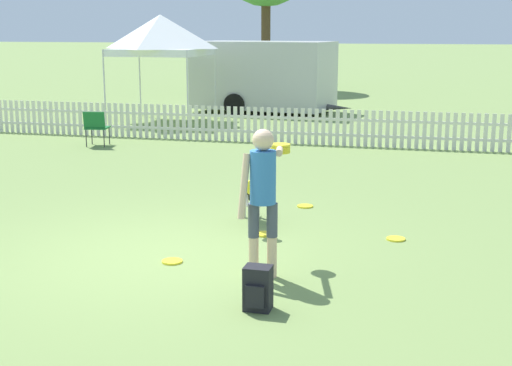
{
  "coord_description": "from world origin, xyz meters",
  "views": [
    {
      "loc": [
        3.16,
        -7.64,
        2.67
      ],
      "look_at": [
        0.99,
        0.78,
        0.78
      ],
      "focal_mm": 50.0,
      "sensor_mm": 36.0,
      "label": 1
    }
  ],
  "objects_px": {
    "canopy_tent_main": "(161,35)",
    "equipment_trailer": "(264,75)",
    "frisbee_near_dog": "(396,239)",
    "frisbee_midfield": "(305,206)",
    "frisbee_near_handler": "(263,234)",
    "leaping_dog": "(252,192)",
    "folding_chair_center": "(96,125)",
    "frisbee_far_scatter": "(172,261)",
    "handler_person": "(264,184)",
    "backpack_on_grass": "(258,289)"
  },
  "relations": [
    {
      "from": "equipment_trailer",
      "to": "backpack_on_grass",
      "type": "bearing_deg",
      "value": -68.32
    },
    {
      "from": "frisbee_near_handler",
      "to": "backpack_on_grass",
      "type": "height_order",
      "value": "backpack_on_grass"
    },
    {
      "from": "frisbee_near_dog",
      "to": "frisbee_far_scatter",
      "type": "bearing_deg",
      "value": -147.54
    },
    {
      "from": "leaping_dog",
      "to": "frisbee_midfield",
      "type": "relative_size",
      "value": 5.12
    },
    {
      "from": "frisbee_near_handler",
      "to": "folding_chair_center",
      "type": "distance_m",
      "value": 8.16
    },
    {
      "from": "frisbee_midfield",
      "to": "folding_chair_center",
      "type": "distance_m",
      "value": 7.24
    },
    {
      "from": "frisbee_near_handler",
      "to": "frisbee_midfield",
      "type": "bearing_deg",
      "value": 81.07
    },
    {
      "from": "backpack_on_grass",
      "to": "canopy_tent_main",
      "type": "height_order",
      "value": "canopy_tent_main"
    },
    {
      "from": "frisbee_near_dog",
      "to": "handler_person",
      "type": "bearing_deg",
      "value": -127.38
    },
    {
      "from": "handler_person",
      "to": "equipment_trailer",
      "type": "distance_m",
      "value": 15.59
    },
    {
      "from": "leaping_dog",
      "to": "folding_chair_center",
      "type": "relative_size",
      "value": 1.52
    },
    {
      "from": "leaping_dog",
      "to": "frisbee_near_dog",
      "type": "relative_size",
      "value": 5.12
    },
    {
      "from": "backpack_on_grass",
      "to": "equipment_trailer",
      "type": "height_order",
      "value": "equipment_trailer"
    },
    {
      "from": "leaping_dog",
      "to": "frisbee_far_scatter",
      "type": "xyz_separation_m",
      "value": [
        -0.49,
        -1.83,
        -0.46
      ]
    },
    {
      "from": "frisbee_midfield",
      "to": "canopy_tent_main",
      "type": "distance_m",
      "value": 10.99
    },
    {
      "from": "frisbee_near_handler",
      "to": "frisbee_midfield",
      "type": "xyz_separation_m",
      "value": [
        0.26,
        1.63,
        0.0
      ]
    },
    {
      "from": "leaping_dog",
      "to": "frisbee_near_handler",
      "type": "distance_m",
      "value": 0.71
    },
    {
      "from": "frisbee_midfield",
      "to": "leaping_dog",
      "type": "bearing_deg",
      "value": -114.54
    },
    {
      "from": "handler_person",
      "to": "backpack_on_grass",
      "type": "xyz_separation_m",
      "value": [
        0.18,
        -0.97,
        -0.82
      ]
    },
    {
      "from": "handler_person",
      "to": "canopy_tent_main",
      "type": "relative_size",
      "value": 0.54
    },
    {
      "from": "frisbee_far_scatter",
      "to": "equipment_trailer",
      "type": "xyz_separation_m",
      "value": [
        -2.58,
        14.97,
        1.19
      ]
    },
    {
      "from": "frisbee_near_dog",
      "to": "folding_chair_center",
      "type": "height_order",
      "value": "folding_chair_center"
    },
    {
      "from": "frisbee_near_handler",
      "to": "folding_chair_center",
      "type": "height_order",
      "value": "folding_chair_center"
    },
    {
      "from": "frisbee_near_dog",
      "to": "frisbee_far_scatter",
      "type": "xyz_separation_m",
      "value": [
        -2.47,
        -1.57,
        0.0
      ]
    },
    {
      "from": "frisbee_near_dog",
      "to": "frisbee_midfield",
      "type": "height_order",
      "value": "same"
    },
    {
      "from": "canopy_tent_main",
      "to": "frisbee_near_dog",
      "type": "bearing_deg",
      "value": -54.69
    },
    {
      "from": "handler_person",
      "to": "frisbee_midfield",
      "type": "xyz_separation_m",
      "value": [
        -0.12,
        3.15,
        -1.02
      ]
    },
    {
      "from": "frisbee_near_handler",
      "to": "canopy_tent_main",
      "type": "xyz_separation_m",
      "value": [
        -5.63,
        10.58,
        2.46
      ]
    },
    {
      "from": "leaping_dog",
      "to": "canopy_tent_main",
      "type": "xyz_separation_m",
      "value": [
        -5.35,
        10.11,
        2.01
      ]
    },
    {
      "from": "canopy_tent_main",
      "to": "backpack_on_grass",
      "type": "bearing_deg",
      "value": -64.67
    },
    {
      "from": "canopy_tent_main",
      "to": "equipment_trailer",
      "type": "height_order",
      "value": "canopy_tent_main"
    },
    {
      "from": "frisbee_near_handler",
      "to": "frisbee_far_scatter",
      "type": "distance_m",
      "value": 1.56
    },
    {
      "from": "frisbee_near_dog",
      "to": "folding_chair_center",
      "type": "distance_m",
      "value": 9.25
    },
    {
      "from": "canopy_tent_main",
      "to": "equipment_trailer",
      "type": "distance_m",
      "value": 4.0
    },
    {
      "from": "handler_person",
      "to": "equipment_trailer",
      "type": "bearing_deg",
      "value": 86.05
    },
    {
      "from": "backpack_on_grass",
      "to": "frisbee_near_handler",
      "type": "bearing_deg",
      "value": 102.63
    },
    {
      "from": "handler_person",
      "to": "folding_chair_center",
      "type": "bearing_deg",
      "value": 109.83
    },
    {
      "from": "handler_person",
      "to": "leaping_dog",
      "type": "bearing_deg",
      "value": 90.41
    },
    {
      "from": "frisbee_near_handler",
      "to": "equipment_trailer",
      "type": "distance_m",
      "value": 14.07
    },
    {
      "from": "backpack_on_grass",
      "to": "canopy_tent_main",
      "type": "distance_m",
      "value": 14.64
    },
    {
      "from": "frisbee_midfield",
      "to": "frisbee_far_scatter",
      "type": "height_order",
      "value": "same"
    },
    {
      "from": "leaping_dog",
      "to": "frisbee_far_scatter",
      "type": "relative_size",
      "value": 5.12
    },
    {
      "from": "leaping_dog",
      "to": "frisbee_near_dog",
      "type": "distance_m",
      "value": 2.05
    },
    {
      "from": "leaping_dog",
      "to": "folding_chair_center",
      "type": "bearing_deg",
      "value": -64.91
    },
    {
      "from": "frisbee_midfield",
      "to": "frisbee_near_handler",
      "type": "bearing_deg",
      "value": -98.93
    },
    {
      "from": "backpack_on_grass",
      "to": "folding_chair_center",
      "type": "distance_m",
      "value": 10.45
    },
    {
      "from": "handler_person",
      "to": "backpack_on_grass",
      "type": "relative_size",
      "value": 3.73
    },
    {
      "from": "frisbee_midfield",
      "to": "backpack_on_grass",
      "type": "xyz_separation_m",
      "value": [
        0.3,
        -4.12,
        0.2
      ]
    },
    {
      "from": "frisbee_near_dog",
      "to": "canopy_tent_main",
      "type": "height_order",
      "value": "canopy_tent_main"
    },
    {
      "from": "frisbee_far_scatter",
      "to": "canopy_tent_main",
      "type": "distance_m",
      "value": 13.12
    }
  ]
}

